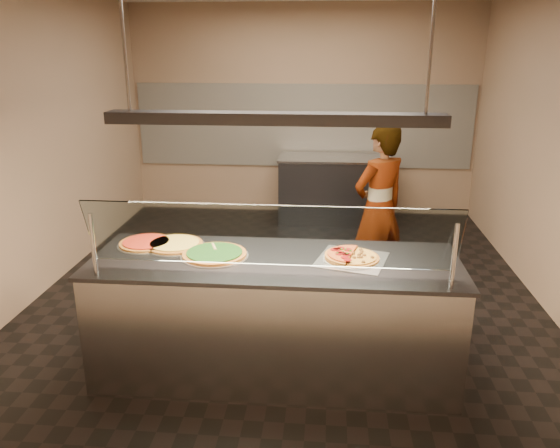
# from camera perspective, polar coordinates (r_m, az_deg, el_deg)

# --- Properties ---
(ground) EXTENTS (5.00, 6.00, 0.02)m
(ground) POSITION_cam_1_polar(r_m,az_deg,el_deg) (5.63, 0.72, -7.42)
(ground) COLOR black
(ground) RESTS_ON ground
(wall_back) EXTENTS (5.00, 0.02, 3.00)m
(wall_back) POSITION_cam_1_polar(r_m,az_deg,el_deg) (8.13, 2.43, 11.64)
(wall_back) COLOR tan
(wall_back) RESTS_ON ground
(wall_front) EXTENTS (5.00, 0.02, 3.00)m
(wall_front) POSITION_cam_1_polar(r_m,az_deg,el_deg) (2.28, -5.00, -5.65)
(wall_front) COLOR tan
(wall_front) RESTS_ON ground
(wall_left) EXTENTS (0.02, 6.00, 3.00)m
(wall_left) POSITION_cam_1_polar(r_m,az_deg,el_deg) (5.90, -24.54, 7.57)
(wall_left) COLOR tan
(wall_left) RESTS_ON ground
(tile_band) EXTENTS (4.90, 0.02, 1.20)m
(tile_band) POSITION_cam_1_polar(r_m,az_deg,el_deg) (8.13, 2.40, 10.22)
(tile_band) COLOR silver
(tile_band) RESTS_ON wall_back
(serving_counter) EXTENTS (2.70, 0.94, 0.93)m
(serving_counter) POSITION_cam_1_polar(r_m,az_deg,el_deg) (4.20, -0.54, -9.58)
(serving_counter) COLOR #B7B7BC
(serving_counter) RESTS_ON ground
(sneeze_guard) EXTENTS (2.46, 0.18, 0.54)m
(sneeze_guard) POSITION_cam_1_polar(r_m,az_deg,el_deg) (3.58, -1.11, -1.32)
(sneeze_guard) COLOR #B7B7BC
(sneeze_guard) RESTS_ON serving_counter
(perforated_tray) EXTENTS (0.58, 0.58, 0.01)m
(perforated_tray) POSITION_cam_1_polar(r_m,az_deg,el_deg) (4.02, 7.48, -3.64)
(perforated_tray) COLOR silver
(perforated_tray) RESTS_ON serving_counter
(half_pizza_pepperoni) EXTENTS (0.29, 0.43, 0.05)m
(half_pizza_pepperoni) POSITION_cam_1_polar(r_m,az_deg,el_deg) (4.01, 6.15, -3.23)
(half_pizza_pepperoni) COLOR brown
(half_pizza_pepperoni) RESTS_ON perforated_tray
(half_pizza_sausage) EXTENTS (0.29, 0.43, 0.04)m
(half_pizza_sausage) POSITION_cam_1_polar(r_m,az_deg,el_deg) (4.02, 8.85, -3.40)
(half_pizza_sausage) COLOR brown
(half_pizza_sausage) RESTS_ON perforated_tray
(pizza_spinach) EXTENTS (0.51, 0.51, 0.03)m
(pizza_spinach) POSITION_cam_1_polar(r_m,az_deg,el_deg) (4.09, -6.85, -3.08)
(pizza_spinach) COLOR silver
(pizza_spinach) RESTS_ON serving_counter
(pizza_cheese) EXTENTS (0.47, 0.47, 0.03)m
(pizza_cheese) POSITION_cam_1_polar(r_m,az_deg,el_deg) (4.34, -10.93, -2.05)
(pizza_cheese) COLOR silver
(pizza_cheese) RESTS_ON serving_counter
(pizza_tomato) EXTENTS (0.44, 0.44, 0.03)m
(pizza_tomato) POSITION_cam_1_polar(r_m,az_deg,el_deg) (4.42, -13.80, -1.89)
(pizza_tomato) COLOR silver
(pizza_tomato) RESTS_ON serving_counter
(pizza_spatula) EXTENTS (0.24, 0.22, 0.02)m
(pizza_spatula) POSITION_cam_1_polar(r_m,az_deg,el_deg) (4.15, -6.28, -2.56)
(pizza_spatula) COLOR #B7B7BC
(pizza_spatula) RESTS_ON pizza_spinach
(prep_table) EXTENTS (1.58, 0.74, 0.93)m
(prep_table) POSITION_cam_1_polar(r_m,az_deg,el_deg) (7.86, 5.67, 3.67)
(prep_table) COLOR #36363B
(prep_table) RESTS_ON ground
(worker) EXTENTS (0.74, 0.70, 1.71)m
(worker) POSITION_cam_1_polar(r_m,az_deg,el_deg) (5.60, 10.30, 1.63)
(worker) COLOR #41394B
(worker) RESTS_ON ground
(heat_lamp_housing) EXTENTS (2.30, 0.18, 0.08)m
(heat_lamp_housing) POSITION_cam_1_polar(r_m,az_deg,el_deg) (3.74, -0.60, 10.97)
(heat_lamp_housing) COLOR #36363B
(heat_lamp_housing) RESTS_ON ceiling
(lamp_rod_left) EXTENTS (0.02, 0.02, 1.01)m
(lamp_rod_left) POSITION_cam_1_polar(r_m,az_deg,el_deg) (3.94, -16.08, 18.61)
(lamp_rod_left) COLOR #B7B7BC
(lamp_rod_left) RESTS_ON ceiling
(lamp_rod_right) EXTENTS (0.02, 0.02, 1.01)m
(lamp_rod_right) POSITION_cam_1_polar(r_m,az_deg,el_deg) (3.75, 15.63, 18.70)
(lamp_rod_right) COLOR #B7B7BC
(lamp_rod_right) RESTS_ON ceiling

